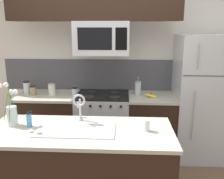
# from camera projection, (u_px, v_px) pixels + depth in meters

# --- Properties ---
(rear_partition) EXTENTS (5.20, 0.10, 2.60)m
(rear_partition) POSITION_uv_depth(u_px,v_px,m) (124.00, 65.00, 3.88)
(rear_partition) COLOR silver
(rear_partition) RESTS_ON ground
(splash_band) EXTENTS (3.12, 0.01, 0.48)m
(splash_band) POSITION_uv_depth(u_px,v_px,m) (104.00, 75.00, 3.88)
(splash_band) COLOR #4C4C51
(splash_band) RESTS_ON rear_partition
(back_counter_left) EXTENTS (0.88, 0.65, 0.91)m
(back_counter_left) POSITION_uv_depth(u_px,v_px,m) (50.00, 123.00, 3.78)
(back_counter_left) COLOR black
(back_counter_left) RESTS_ON ground
(back_counter_right) EXTENTS (0.69, 0.65, 0.91)m
(back_counter_right) POSITION_uv_depth(u_px,v_px,m) (151.00, 125.00, 3.70)
(back_counter_right) COLOR black
(back_counter_right) RESTS_ON ground
(stove_range) EXTENTS (0.76, 0.64, 0.93)m
(stove_range) POSITION_uv_depth(u_px,v_px,m) (103.00, 124.00, 3.73)
(stove_range) COLOR #B7BABF
(stove_range) RESTS_ON ground
(microwave) EXTENTS (0.74, 0.40, 0.45)m
(microwave) POSITION_uv_depth(u_px,v_px,m) (102.00, 38.00, 3.40)
(microwave) COLOR #B7BABF
(refrigerator) EXTENTS (0.90, 0.74, 1.78)m
(refrigerator) POSITION_uv_depth(u_px,v_px,m) (206.00, 98.00, 3.57)
(refrigerator) COLOR #B7BABF
(refrigerator) RESTS_ON ground
(storage_jar_tall) EXTENTS (0.09, 0.09, 0.19)m
(storage_jar_tall) POSITION_uv_depth(u_px,v_px,m) (27.00, 87.00, 3.69)
(storage_jar_tall) COLOR silver
(storage_jar_tall) RESTS_ON back_counter_left
(storage_jar_medium) EXTENTS (0.09, 0.09, 0.13)m
(storage_jar_medium) POSITION_uv_depth(u_px,v_px,m) (33.00, 90.00, 3.63)
(storage_jar_medium) COLOR #997F5B
(storage_jar_medium) RESTS_ON back_counter_left
(storage_jar_short) EXTENTS (0.10, 0.10, 0.16)m
(storage_jar_short) POSITION_uv_depth(u_px,v_px,m) (52.00, 89.00, 3.64)
(storage_jar_short) COLOR silver
(storage_jar_short) RESTS_ON back_counter_left
(storage_jar_squat) EXTENTS (0.09, 0.09, 0.11)m
(storage_jar_squat) POSITION_uv_depth(u_px,v_px,m) (75.00, 91.00, 3.62)
(storage_jar_squat) COLOR silver
(storage_jar_squat) RESTS_ON back_counter_left
(banana_bunch) EXTENTS (0.19, 0.12, 0.08)m
(banana_bunch) POSITION_uv_depth(u_px,v_px,m) (151.00, 96.00, 3.52)
(banana_bunch) COLOR yellow
(banana_bunch) RESTS_ON back_counter_right
(french_press) EXTENTS (0.09, 0.09, 0.27)m
(french_press) POSITION_uv_depth(u_px,v_px,m) (138.00, 88.00, 3.63)
(french_press) COLOR silver
(french_press) RESTS_ON back_counter_right
(island_counter) EXTENTS (1.82, 0.77, 0.91)m
(island_counter) POSITION_uv_depth(u_px,v_px,m) (81.00, 171.00, 2.53)
(island_counter) COLOR black
(island_counter) RESTS_ON ground
(kitchen_sink) EXTENTS (0.76, 0.41, 0.16)m
(kitchen_sink) POSITION_uv_depth(u_px,v_px,m) (76.00, 136.00, 2.44)
(kitchen_sink) COLOR #ADAFB5
(kitchen_sink) RESTS_ON island_counter
(sink_faucet) EXTENTS (0.14, 0.14, 0.31)m
(sink_faucet) POSITION_uv_depth(u_px,v_px,m) (79.00, 104.00, 2.57)
(sink_faucet) COLOR #B7BABF
(sink_faucet) RESTS_ON island_counter
(dish_soap_bottle) EXTENTS (0.06, 0.05, 0.16)m
(dish_soap_bottle) POSITION_uv_depth(u_px,v_px,m) (29.00, 120.00, 2.48)
(dish_soap_bottle) COLOR #4C93C6
(dish_soap_bottle) RESTS_ON island_counter
(spare_glass) EXTENTS (0.06, 0.06, 0.11)m
(spare_glass) POSITION_uv_depth(u_px,v_px,m) (146.00, 125.00, 2.38)
(spare_glass) COLOR silver
(spare_glass) RESTS_ON island_counter
(flower_vase) EXTENTS (0.15, 0.19, 0.46)m
(flower_vase) POSITION_uv_depth(u_px,v_px,m) (12.00, 112.00, 2.50)
(flower_vase) COLOR silver
(flower_vase) RESTS_ON island_counter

